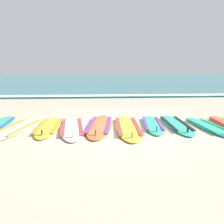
{
  "coord_description": "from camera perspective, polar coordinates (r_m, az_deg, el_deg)",
  "views": [
    {
      "loc": [
        -0.68,
        -5.36,
        1.47
      ],
      "look_at": [
        -0.24,
        0.98,
        0.25
      ],
      "focal_mm": 35.0,
      "sensor_mm": 36.0,
      "label": 1
    }
  ],
  "objects": [
    {
      "name": "surfboard_4",
      "position": [
        5.79,
        -3.2,
        -3.49
      ],
      "size": [
        0.92,
        2.61,
        0.18
      ],
      "color": "orange",
      "rests_on": "ground"
    },
    {
      "name": "surfboard_1",
      "position": [
        6.0,
        -23.46,
        -3.87
      ],
      "size": [
        0.98,
        2.4,
        0.18
      ],
      "color": "white",
      "rests_on": "ground"
    },
    {
      "name": "wave_foam_strip",
      "position": [
        12.06,
        -0.74,
        4.12
      ],
      "size": [
        80.0,
        0.9,
        0.11
      ],
      "primitive_type": "cube",
      "color": "white",
      "rests_on": "ground"
    },
    {
      "name": "surfboard_7",
      "position": [
        6.16,
        16.31,
        -3.05
      ],
      "size": [
        0.71,
        2.34,
        0.18
      ],
      "color": "#2DB793",
      "rests_on": "ground"
    },
    {
      "name": "surfboard_5",
      "position": [
        5.65,
        4.11,
        -3.87
      ],
      "size": [
        0.77,
        2.6,
        0.18
      ],
      "color": "yellow",
      "rests_on": "ground"
    },
    {
      "name": "surfboard_6",
      "position": [
        6.01,
        10.51,
        -3.11
      ],
      "size": [
        0.81,
        2.18,
        0.18
      ],
      "color": "#2DB793",
      "rests_on": "ground"
    },
    {
      "name": "surfboard_3",
      "position": [
        5.67,
        -10.41,
        -3.96
      ],
      "size": [
        0.88,
        2.47,
        0.18
      ],
      "color": "white",
      "rests_on": "ground"
    },
    {
      "name": "ground_plane",
      "position": [
        5.6,
        3.15,
        -4.37
      ],
      "size": [
        80.0,
        80.0,
        0.0
      ],
      "primitive_type": "plane",
      "color": "#B7AD93"
    },
    {
      "name": "sea",
      "position": [
        41.54,
        -3.1,
        8.88
      ],
      "size": [
        80.0,
        60.0,
        0.1
      ],
      "primitive_type": "cube",
      "color": "teal",
      "rests_on": "ground"
    },
    {
      "name": "surfboard_2",
      "position": [
        5.9,
        -16.1,
        -3.62
      ],
      "size": [
        0.63,
        2.25,
        0.18
      ],
      "color": "yellow",
      "rests_on": "ground"
    },
    {
      "name": "surfboard_8",
      "position": [
        6.19,
        23.74,
        -3.45
      ],
      "size": [
        0.63,
        2.15,
        0.18
      ],
      "color": "#2DB793",
      "rests_on": "ground"
    }
  ]
}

